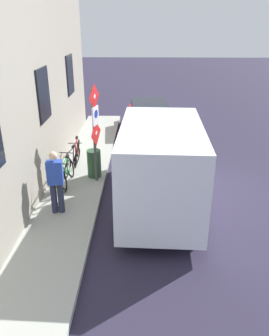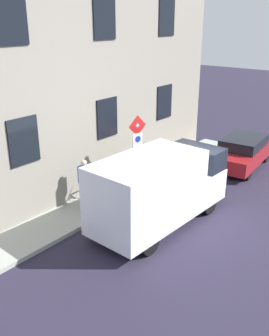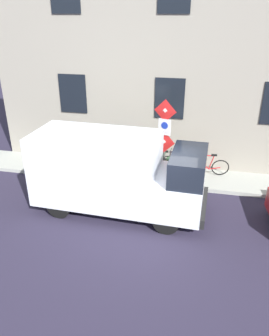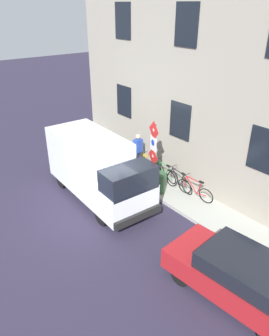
{
  "view_description": "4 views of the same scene",
  "coord_description": "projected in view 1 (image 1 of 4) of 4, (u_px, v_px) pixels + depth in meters",
  "views": [
    {
      "loc": [
        1.41,
        9.7,
        4.86
      ],
      "look_at": [
        1.63,
        0.83,
        0.96
      ],
      "focal_mm": 36.22,
      "sensor_mm": 36.0,
      "label": 1
    },
    {
      "loc": [
        -5.64,
        10.54,
        6.49
      ],
      "look_at": [
        2.61,
        0.39,
        1.34
      ],
      "focal_mm": 41.2,
      "sensor_mm": 36.0,
      "label": 2
    },
    {
      "loc": [
        -7.81,
        -1.29,
        5.77
      ],
      "look_at": [
        2.1,
        0.86,
        0.95
      ],
      "focal_mm": 35.07,
      "sensor_mm": 36.0,
      "label": 3
    },
    {
      "loc": [
        -5.03,
        -8.69,
        7.16
      ],
      "look_at": [
        2.49,
        0.75,
        0.97
      ],
      "focal_mm": 34.43,
      "sensor_mm": 36.0,
      "label": 4
    }
  ],
  "objects": [
    {
      "name": "bicycle_green",
      "position": [
        67.0,
        173.0,
        10.45
      ],
      "size": [
        0.46,
        1.71,
        0.89
      ],
      "rotation": [
        0.0,
        0.0,
        1.56
      ],
      "color": "black",
      "rests_on": "sidewalk_slab"
    },
    {
      "name": "pedestrian",
      "position": [
        56.0,
        181.0,
        8.69
      ],
      "size": [
        0.43,
        0.31,
        1.72
      ],
      "rotation": [
        0.0,
        0.0,
        1.71
      ],
      "color": "#262B47",
      "rests_on": "sidewalk_slab"
    },
    {
      "name": "bicycle_black",
      "position": [
        72.0,
        162.0,
        11.28
      ],
      "size": [
        0.46,
        1.72,
        0.89
      ],
      "rotation": [
        0.0,
        0.0,
        1.46
      ],
      "color": "black",
      "rests_on": "sidewalk_slab"
    },
    {
      "name": "delivery_van",
      "position": [
        160.0,
        161.0,
        9.18
      ],
      "size": [
        2.19,
        5.4,
        2.5
      ],
      "rotation": [
        0.0,
        0.0,
        4.68
      ],
      "color": "white",
      "rests_on": "ground_plane"
    },
    {
      "name": "sign_post_stacked",
      "position": [
        95.0,
        124.0,
        10.09
      ],
      "size": [
        0.2,
        0.55,
        2.94
      ],
      "color": "#474C47",
      "rests_on": "sidewalk_slab"
    },
    {
      "name": "bicycle_orange",
      "position": [
        60.0,
        186.0,
        9.62
      ],
      "size": [
        0.46,
        1.72,
        0.89
      ],
      "rotation": [
        0.0,
        0.0,
        1.62
      ],
      "color": "black",
      "rests_on": "sidewalk_slab"
    },
    {
      "name": "ground_plane",
      "position": [
        186.0,
        186.0,
        10.8
      ],
      "size": [
        80.0,
        80.0,
        0.0
      ],
      "primitive_type": "plane",
      "color": "#282437"
    },
    {
      "name": "litter_bin",
      "position": [
        94.0,
        163.0,
        10.95
      ],
      "size": [
        0.44,
        0.44,
        0.9
      ],
      "primitive_type": "cylinder",
      "color": "#2D5133",
      "rests_on": "sidewalk_slab"
    },
    {
      "name": "sidewalk_slab",
      "position": [
        78.0,
        182.0,
        10.85
      ],
      "size": [
        1.68,
        15.88,
        0.14
      ],
      "primitive_type": "cube",
      "color": "#A4A79D",
      "rests_on": "ground_plane"
    },
    {
      "name": "bicycle_red",
      "position": [
        77.0,
        152.0,
        12.11
      ],
      "size": [
        0.46,
        1.71,
        0.89
      ],
      "rotation": [
        0.0,
        0.0,
        1.67
      ],
      "color": "black",
      "rests_on": "sidewalk_slab"
    },
    {
      "name": "building_facade",
      "position": [
        23.0,
        34.0,
        9.1
      ],
      "size": [
        0.75,
        13.88,
        9.0
      ],
      "color": "gray",
      "rests_on": "ground_plane"
    },
    {
      "name": "parked_hatchback",
      "position": [
        150.0,
        117.0,
        15.63
      ],
      "size": [
        2.13,
        4.15,
        1.38
      ],
      "rotation": [
        0.0,
        0.0,
        1.67
      ],
      "color": "maroon",
      "rests_on": "ground_plane"
    }
  ]
}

